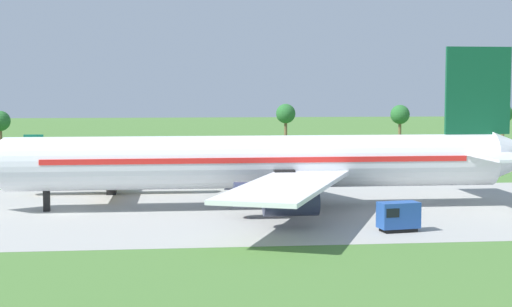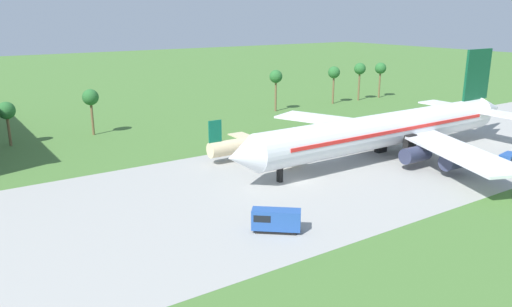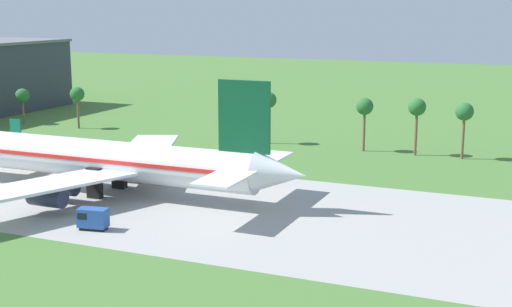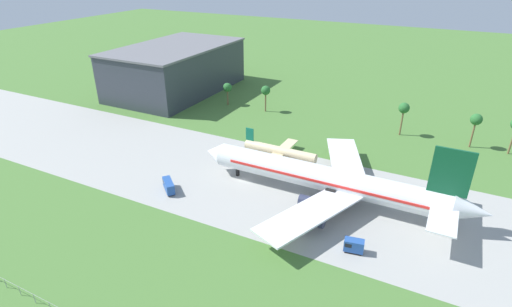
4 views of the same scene
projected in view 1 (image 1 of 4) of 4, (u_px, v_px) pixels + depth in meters
The scene contains 6 objects.
ground_plane at pixel (68, 212), 90.69m from camera, with size 600.00×600.00×0.00m, color #477233.
taxiway_strip at pixel (68, 212), 90.69m from camera, with size 320.00×44.00×0.02m.
jet_airliner at pixel (271, 162), 93.94m from camera, with size 71.50×57.27×19.42m.
regional_aircraft at pixel (111, 174), 106.27m from camera, with size 22.90×20.49×8.18m.
fuel_truck at pixel (397, 216), 78.34m from camera, with size 4.30×2.64×3.00m.
palm_tree_row at pixel (266, 118), 143.86m from camera, with size 113.76×3.60×11.75m.
Camera 1 is at (11.76, -91.66, 14.30)m, focal length 55.00 mm.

